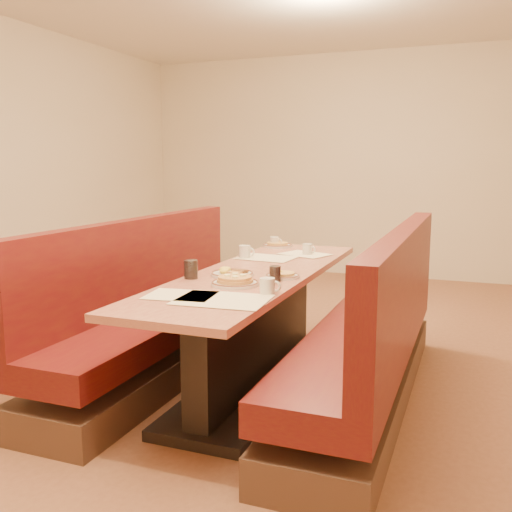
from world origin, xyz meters
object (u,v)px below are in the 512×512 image
(eggs_plate, at_px, (232,273))
(coffee_mug_a, at_px, (268,286))
(soda_tumbler_mid, at_px, (275,274))
(coffee_mug_c, at_px, (308,249))
(coffee_mug_d, at_px, (275,242))
(booth_right, at_px, (372,344))
(soda_tumbler_near, at_px, (191,269))
(diner_table, at_px, (257,329))
(booth_left, at_px, (158,320))
(pancake_plate, at_px, (235,282))
(coffee_mug_b, at_px, (245,252))

(eggs_plate, bearing_deg, coffee_mug_a, -46.07)
(eggs_plate, height_order, soda_tumbler_mid, soda_tumbler_mid)
(coffee_mug_c, distance_m, coffee_mug_d, 0.48)
(booth_right, xyz_separation_m, soda_tumbler_near, (-1.01, -0.36, 0.44))
(booth_right, height_order, coffee_mug_a, booth_right)
(booth_right, relative_size, coffee_mug_a, 22.29)
(diner_table, bearing_deg, coffee_mug_a, -63.92)
(diner_table, distance_m, booth_left, 0.73)
(coffee_mug_d, relative_size, soda_tumbler_mid, 1.15)
(pancake_plate, relative_size, coffee_mug_d, 2.58)
(pancake_plate, xyz_separation_m, soda_tumbler_near, (-0.32, 0.08, 0.03))
(diner_table, relative_size, soda_tumbler_mid, 27.58)
(coffee_mug_c, distance_m, soda_tumbler_near, 1.19)
(coffee_mug_a, bearing_deg, booth_left, 140.37)
(pancake_plate, height_order, coffee_mug_a, coffee_mug_a)
(booth_left, distance_m, soda_tumbler_near, 0.73)
(soda_tumbler_mid, bearing_deg, booth_left, 164.83)
(booth_left, xyz_separation_m, soda_tumbler_mid, (0.94, -0.26, 0.43))
(diner_table, distance_m, coffee_mug_a, 0.77)
(booth_right, relative_size, eggs_plate, 9.62)
(booth_left, relative_size, coffee_mug_a, 22.29)
(coffee_mug_a, xyz_separation_m, soda_tumbler_near, (-0.56, 0.22, 0.01))
(booth_right, relative_size, coffee_mug_b, 20.91)
(diner_table, xyz_separation_m, coffee_mug_b, (-0.27, 0.45, 0.42))
(coffee_mug_d, height_order, soda_tumbler_mid, soda_tumbler_mid)
(coffee_mug_b, bearing_deg, soda_tumbler_mid, -58.47)
(coffee_mug_b, distance_m, soda_tumbler_near, 0.81)
(coffee_mug_a, height_order, soda_tumbler_mid, soda_tumbler_mid)
(booth_left, xyz_separation_m, booth_right, (1.46, 0.00, 0.00))
(diner_table, bearing_deg, eggs_plate, -116.35)
(soda_tumbler_near, relative_size, soda_tumbler_mid, 1.22)
(eggs_plate, distance_m, coffee_mug_d, 1.27)
(booth_right, bearing_deg, soda_tumbler_mid, -153.99)
(coffee_mug_b, bearing_deg, coffee_mug_d, 86.91)
(booth_left, xyz_separation_m, eggs_plate, (0.64, -0.19, 0.40))
(coffee_mug_c, xyz_separation_m, coffee_mug_d, (-0.37, 0.30, -0.00))
(diner_table, distance_m, booth_right, 0.73)
(diner_table, relative_size, booth_left, 1.00)
(coffee_mug_b, bearing_deg, soda_tumbler_near, -93.44)
(booth_left, relative_size, soda_tumbler_mid, 27.58)
(diner_table, relative_size, coffee_mug_a, 22.29)
(coffee_mug_b, bearing_deg, booth_right, -26.69)
(booth_right, xyz_separation_m, coffee_mug_a, (-0.45, -0.58, 0.43))
(diner_table, bearing_deg, soda_tumbler_near, -128.16)
(coffee_mug_b, distance_m, soda_tumbler_mid, 0.85)
(pancake_plate, bearing_deg, booth_right, 32.07)
(coffee_mug_a, xyz_separation_m, coffee_mug_b, (-0.55, 1.03, 0.00))
(diner_table, bearing_deg, booth_right, 0.00)
(coffee_mug_b, height_order, soda_tumbler_mid, same)
(diner_table, bearing_deg, soda_tumbler_mid, -50.68)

